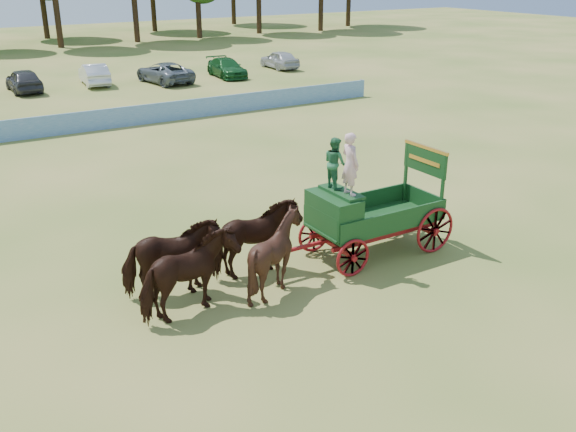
{
  "coord_description": "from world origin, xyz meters",
  "views": [
    {
      "loc": [
        -13.69,
        -14.59,
        8.02
      ],
      "look_at": [
        -4.82,
        -0.13,
        1.3
      ],
      "focal_mm": 40.0,
      "sensor_mm": 36.0,
      "label": 1
    }
  ],
  "objects": [
    {
      "name": "horse_wheel_left",
      "position": [
        -6.15,
        -1.68,
        1.05
      ],
      "size": [
        2.25,
        2.09,
        2.09
      ],
      "primitive_type": "imported",
      "rotation": [
        0.0,
        0.0,
        1.33
      ],
      "color": "black",
      "rests_on": "ground"
    },
    {
      "name": "horse_wheel_right",
      "position": [
        -6.15,
        -0.58,
        1.04
      ],
      "size": [
        2.52,
        1.24,
        2.09
      ],
      "primitive_type": "imported",
      "rotation": [
        0.0,
        0.0,
        1.62
      ],
      "color": "black",
      "rests_on": "ground"
    },
    {
      "name": "horse_lead_right",
      "position": [
        -8.55,
        -0.58,
        1.04
      ],
      "size": [
        2.63,
        1.55,
        2.09
      ],
      "primitive_type": "imported",
      "rotation": [
        0.0,
        0.0,
        1.39
      ],
      "color": "black",
      "rests_on": "ground"
    },
    {
      "name": "sponsor_banner",
      "position": [
        -1.0,
        18.0,
        0.53
      ],
      "size": [
        26.0,
        0.08,
        1.05
      ],
      "primitive_type": "cube",
      "color": "#1D609E",
      "rests_on": "ground"
    },
    {
      "name": "ground",
      "position": [
        0.0,
        0.0,
        0.0
      ],
      "size": [
        160.0,
        160.0,
        0.0
      ],
      "primitive_type": "plane",
      "color": "#AA8E4C",
      "rests_on": "ground"
    },
    {
      "name": "parked_cars",
      "position": [
        -6.25,
        30.07,
        0.72
      ],
      "size": [
        41.32,
        6.76,
        1.63
      ],
      "color": "silver",
      "rests_on": "ground"
    },
    {
      "name": "horse_lead_left",
      "position": [
        -8.55,
        -1.68,
        1.04
      ],
      "size": [
        2.66,
        1.65,
        2.09
      ],
      "primitive_type": "imported",
      "rotation": [
        0.0,
        0.0,
        1.8
      ],
      "color": "black",
      "rests_on": "ground"
    },
    {
      "name": "farm_dray",
      "position": [
        -3.19,
        -1.12,
        1.63
      ],
      "size": [
        5.99,
        2.0,
        3.87
      ],
      "color": "#9F140F",
      "rests_on": "ground"
    }
  ]
}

